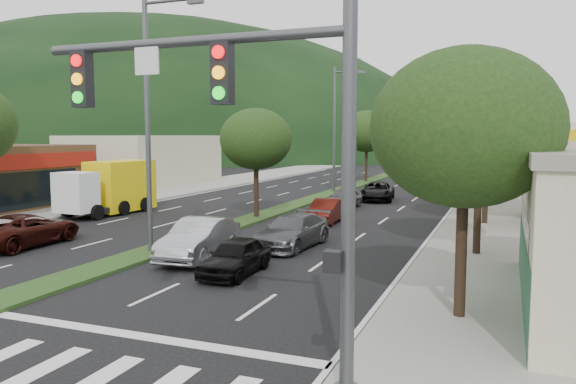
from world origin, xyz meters
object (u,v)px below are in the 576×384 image
at_px(car_queue_e, 344,198).
at_px(tree_r_c, 488,133).
at_px(tree_med_near, 256,139).
at_px(sedan_silver, 199,239).
at_px(tree_r_b, 481,125).
at_px(streetlight_near, 152,111).
at_px(traffic_signal, 259,136).
at_px(suv_maroon, 25,230).
at_px(car_queue_d, 377,191).
at_px(tree_r_a, 465,128).
at_px(car_queue_b, 292,231).
at_px(motorhome, 452,174).
at_px(car_queue_c, 326,211).
at_px(car_queue_a, 235,256).
at_px(tree_r_e, 496,132).
at_px(tree_med_far, 367,131).
at_px(tree_r_d, 493,127).
at_px(streetlight_mid, 337,123).
at_px(box_truck, 112,189).

bearing_deg(car_queue_e, tree_r_c, -20.13).
relative_size(tree_med_near, sedan_silver, 1.31).
relative_size(tree_r_b, streetlight_near, 0.69).
relative_size(tree_r_b, tree_med_near, 1.15).
bearing_deg(traffic_signal, suv_maroon, 149.01).
bearing_deg(tree_med_near, sedan_silver, -77.32).
bearing_deg(car_queue_d, tree_r_c, -57.51).
height_order(tree_r_a, tree_r_c, tree_r_a).
height_order(car_queue_b, motorhome, motorhome).
relative_size(suv_maroon, motorhome, 0.59).
distance_m(tree_r_a, streetlight_near, 12.48).
bearing_deg(car_queue_d, streetlight_near, -108.82).
relative_size(tree_r_b, car_queue_d, 1.47).
height_order(traffic_signal, car_queue_d, traffic_signal).
height_order(traffic_signal, streetlight_near, streetlight_near).
bearing_deg(car_queue_c, streetlight_near, -112.81).
bearing_deg(car_queue_a, tree_r_c, 60.42).
height_order(suv_maroon, car_queue_a, suv_maroon).
bearing_deg(suv_maroon, motorhome, -120.80).
bearing_deg(streetlight_near, tree_r_c, 45.49).
height_order(car_queue_b, car_queue_e, car_queue_b).
xyz_separation_m(tree_r_e, tree_med_far, (-12.00, 4.00, 0.11)).
bearing_deg(sedan_silver, car_queue_c, 74.01).
bearing_deg(traffic_signal, tree_r_a, 61.80).
distance_m(tree_med_near, tree_med_far, 26.01).
height_order(tree_r_d, streetlight_mid, streetlight_mid).
relative_size(tree_med_near, car_queue_e, 1.58).
xyz_separation_m(tree_r_a, tree_med_near, (-12.00, 14.00, -0.39)).
relative_size(streetlight_mid, motorhome, 1.20).
relative_size(tree_med_near, motorhome, 0.72).
distance_m(car_queue_c, motorhome, 17.29).
height_order(box_truck, motorhome, motorhome).
xyz_separation_m(tree_r_e, tree_med_near, (-12.00, -22.00, -0.46)).
relative_size(suv_maroon, car_queue_b, 1.05).
bearing_deg(streetlight_near, car_queue_b, 35.16).
bearing_deg(car_queue_d, tree_r_d, -0.21).
xyz_separation_m(tree_r_a, car_queue_e, (-8.66, 20.04, -4.17)).
xyz_separation_m(streetlight_mid, car_queue_e, (3.13, -8.96, -4.93)).
bearing_deg(streetlight_mid, tree_r_a, -67.87).
bearing_deg(car_queue_d, car_queue_e, -109.76).
bearing_deg(traffic_signal, tree_r_e, 85.91).
height_order(tree_med_near, box_truck, tree_med_near).
bearing_deg(streetlight_mid, tree_med_far, 91.07).
distance_m(car_queue_e, box_truck, 14.22).
relative_size(car_queue_a, car_queue_c, 0.93).
bearing_deg(tree_r_d, motorhome, 123.89).
relative_size(tree_r_d, suv_maroon, 1.45).
distance_m(traffic_signal, streetlight_near, 13.03).
height_order(tree_r_c, car_queue_c, tree_r_c).
xyz_separation_m(car_queue_c, motorhome, (4.88, 16.55, 1.05)).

